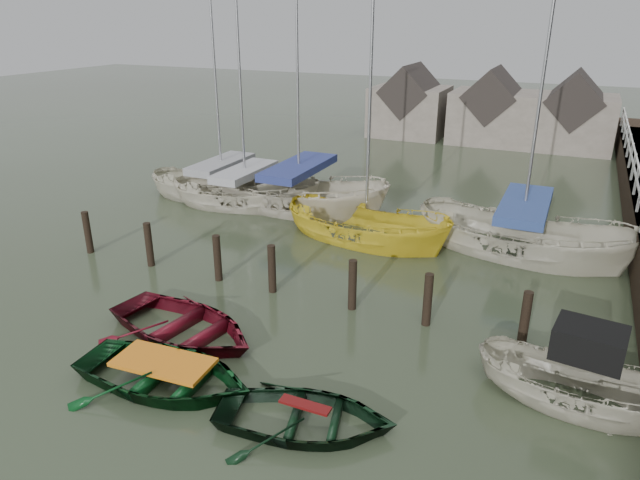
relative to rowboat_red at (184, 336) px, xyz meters
The scene contains 12 objects.
ground 2.00m from the rowboat_red, ahead, with size 120.00×120.00×0.00m, color #2B3320.
mooring_pilings 3.16m from the rowboat_red, 73.49° to the left, with size 13.72×0.22×1.80m.
far_sheds 26.21m from the rowboat_red, 83.78° to the left, with size 14.00×4.08×4.39m.
rowboat_red is the anchor object (origin of this frame).
rowboat_green 1.97m from the rowboat_red, 64.03° to the right, with size 2.84×3.98×0.82m, color #083313.
rowboat_dkgreen 4.46m from the rowboat_red, 22.74° to the right, with size 2.46×3.44×0.71m, color black.
motorboat 8.86m from the rowboat_red, ahead, with size 4.30×2.08×2.47m.
sailboat_a 10.06m from the rowboat_red, 112.78° to the left, with size 6.47×3.54×11.87m.
sailboat_b 9.90m from the rowboat_red, 100.02° to the left, with size 7.58×2.99×11.67m.
sailboat_c 8.00m from the rowboat_red, 76.92° to the left, with size 6.57×3.41×9.67m.
sailboat_d 11.08m from the rowboat_red, 52.30° to the left, with size 7.53×4.05×13.19m.
sailboat_e 11.18m from the rowboat_red, 118.70° to the left, with size 6.66×3.63×10.81m.
Camera 1 is at (5.98, -9.52, 7.31)m, focal length 32.00 mm.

